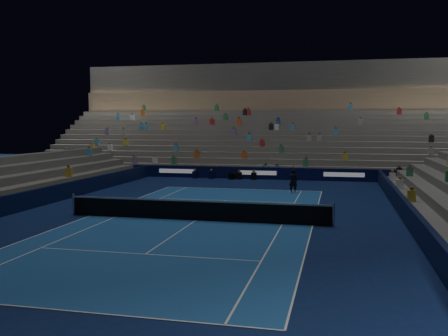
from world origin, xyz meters
The scene contains 9 objects.
ground centered at (0.00, 0.00, 0.00)m, with size 90.00×90.00×0.00m, color #0C1B48.
court_surface centered at (0.00, 0.00, 0.01)m, with size 10.97×23.77×0.01m, color #1B5298.
sponsor_barrier_far centered at (0.00, 18.50, 0.50)m, with size 44.00×0.25×1.00m, color black.
sponsor_barrier_east centered at (9.70, 0.00, 0.50)m, with size 0.25×37.00×1.00m, color #081032.
sponsor_barrier_west centered at (-9.70, 0.00, 0.50)m, with size 0.25×37.00×1.00m, color #081032.
grandstand_main centered at (0.00, 27.90, 3.38)m, with size 44.00×15.20×11.20m.
tennis_net centered at (0.00, 0.00, 0.50)m, with size 12.90×0.10×1.10m.
tennis_player centered at (3.64, 10.63, 0.81)m, with size 0.59×0.39×1.62m, color black.
broadcast_camera centered at (-2.07, 17.87, 0.30)m, with size 0.48×0.91×0.58m.
Camera 1 is at (6.58, -22.70, 4.58)m, focal length 40.34 mm.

